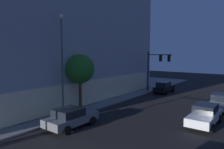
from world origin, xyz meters
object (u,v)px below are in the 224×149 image
(modern_building, at_px, (7,26))
(car_black, at_px, (164,87))
(traffic_light_far_corner, at_px, (157,64))
(car_grey, at_px, (71,117))
(street_lamp_sidewalk, at_px, (62,54))
(sidewalk_tree, at_px, (80,69))
(car_silver, at_px, (220,102))
(car_white, at_px, (205,115))

(modern_building, relative_size, car_black, 7.11)
(traffic_light_far_corner, height_order, car_grey, traffic_light_far_corner)
(modern_building, distance_m, street_lamp_sidewalk, 17.49)
(street_lamp_sidewalk, bearing_deg, traffic_light_far_corner, -7.57)
(sidewalk_tree, height_order, car_silver, sidewalk_tree)
(modern_building, height_order, car_silver, modern_building)
(modern_building, height_order, traffic_light_far_corner, modern_building)
(street_lamp_sidewalk, distance_m, car_grey, 5.95)
(modern_building, bearing_deg, traffic_light_far_corner, -57.20)
(car_grey, xyz_separation_m, car_black, (18.37, -0.02, 0.05))
(modern_building, xyz_separation_m, car_grey, (-5.17, -19.41, -9.15))
(street_lamp_sidewalk, relative_size, car_white, 1.95)
(street_lamp_sidewalk, xyz_separation_m, car_grey, (-1.59, -2.79, -5.01))
(sidewalk_tree, relative_size, car_white, 1.19)
(car_grey, height_order, car_silver, car_silver)
(sidewalk_tree, bearing_deg, car_silver, -52.86)
(car_black, bearing_deg, modern_building, 124.20)
(traffic_light_far_corner, bearing_deg, car_black, -32.40)
(street_lamp_sidewalk, bearing_deg, sidewalk_tree, 4.57)
(traffic_light_far_corner, xyz_separation_m, street_lamp_sidewalk, (-15.62, 2.08, 1.47))
(car_grey, bearing_deg, street_lamp_sidewalk, 60.32)
(car_white, bearing_deg, street_lamp_sidewalk, 115.77)
(street_lamp_sidewalk, height_order, car_black, street_lamp_sidewalk)
(car_white, bearing_deg, traffic_light_far_corner, 41.46)
(modern_building, xyz_separation_m, car_black, (13.20, -19.43, -9.10))
(sidewalk_tree, xyz_separation_m, car_silver, (8.73, -11.53, -3.43))
(traffic_light_far_corner, relative_size, car_black, 1.32)
(street_lamp_sidewalk, bearing_deg, car_grey, -119.68)
(car_silver, relative_size, car_black, 0.91)
(car_white, bearing_deg, car_grey, 129.87)
(modern_building, distance_m, car_silver, 30.35)
(traffic_light_far_corner, relative_size, car_white, 1.26)
(sidewalk_tree, distance_m, car_grey, 6.08)
(traffic_light_far_corner, distance_m, street_lamp_sidewalk, 15.83)
(car_grey, height_order, car_white, car_white)
(car_black, bearing_deg, car_white, -143.90)
(street_lamp_sidewalk, bearing_deg, car_white, -64.23)
(modern_building, bearing_deg, car_white, -86.30)
(car_white, bearing_deg, modern_building, 93.70)
(sidewalk_tree, bearing_deg, modern_building, 85.91)
(modern_building, height_order, car_grey, modern_building)
(car_grey, relative_size, car_black, 0.98)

